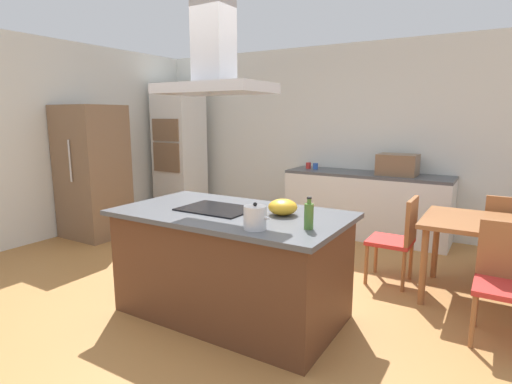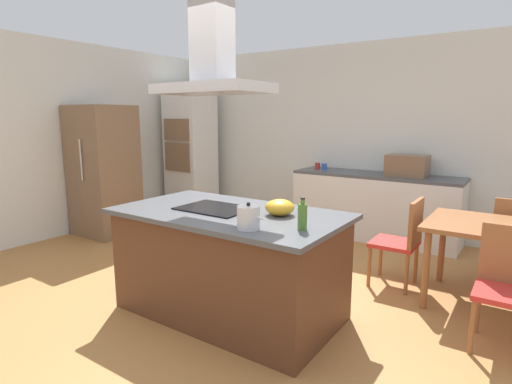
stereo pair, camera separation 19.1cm
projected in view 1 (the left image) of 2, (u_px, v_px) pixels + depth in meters
The scene contains 19 objects.
ground at pixel (304, 261), 4.79m from camera, with size 16.00×16.00×0.00m, color #AD753D.
wall_back at pixel (356, 138), 6.02m from camera, with size 7.20×0.10×2.70m, color silver.
wall_left at pixel (73, 139), 5.88m from camera, with size 0.10×8.80×2.70m, color silver.
kitchen_island at pixel (231, 263), 3.45m from camera, with size 1.91×1.07×0.90m.
cooktop at pixel (217, 209), 3.44m from camera, with size 0.60×0.44×0.01m, color black.
tea_kettle at pixel (255, 218), 2.83m from camera, with size 0.21×0.16×0.19m.
olive_oil_bottle at pixel (309, 216), 2.83m from camera, with size 0.07×0.07×0.23m.
mixing_bowl at pixel (283, 207), 3.24m from camera, with size 0.23×0.23×0.13m, color gold.
back_counter at pixel (366, 205), 5.72m from camera, with size 2.23×0.62×0.90m.
countertop_microwave at pixel (398, 165), 5.41m from camera, with size 0.50×0.38×0.28m, color brown.
coffee_mug_red at pixel (308, 166), 6.11m from camera, with size 0.08×0.08×0.09m, color red.
coffee_mug_blue at pixel (315, 166), 6.03m from camera, with size 0.08×0.08×0.09m, color #2D56B2.
wall_oven_stack at pixel (179, 150), 7.03m from camera, with size 0.70×0.66×2.20m.
refrigerator at pixel (93, 172), 5.67m from camera, with size 0.80×0.73×1.82m.
dining_table at pixel (509, 233), 3.57m from camera, with size 1.40×0.90×0.75m.
chair_at_left_end at pixel (399, 235), 4.07m from camera, with size 0.42×0.42×0.89m.
chair_facing_back_wall at pixel (507, 232), 4.16m from camera, with size 0.42×0.42×0.89m.
chair_facing_island at pixel (506, 275), 3.04m from camera, with size 0.42×0.42×0.89m.
range_hood at pixel (214, 61), 3.22m from camera, with size 0.90×0.55×0.78m.
Camera 1 is at (1.88, -2.70, 1.67)m, focal length 28.68 mm.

